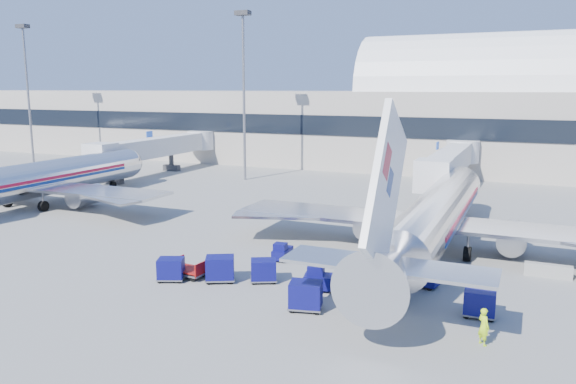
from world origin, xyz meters
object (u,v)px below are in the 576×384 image
at_px(cart_train_a, 264,270).
at_px(cart_open_red, 190,271).
at_px(jetbridge_near, 452,161).
at_px(tug_lead, 323,279).
at_px(airliner_main, 435,216).
at_px(cart_solo_near, 306,295).
at_px(cart_solo_far, 480,303).
at_px(airliner_mid, 31,180).
at_px(mast_far_west, 26,74).
at_px(mast_west, 244,71).
at_px(tug_left, 282,252).
at_px(barrier_near, 548,271).
at_px(cart_train_b, 220,268).
at_px(ramp_worker, 484,326).
at_px(cart_train_c, 171,269).
at_px(jetbridge_mid, 162,147).
at_px(tug_right, 419,276).

bearing_deg(cart_train_a, cart_open_red, 166.07).
relative_size(jetbridge_near, tug_lead, 10.03).
relative_size(airliner_main, tug_lead, 13.59).
bearing_deg(cart_solo_near, cart_solo_far, 4.91).
height_order(airliner_mid, cart_train_a, airliner_mid).
relative_size(airliner_main, cart_train_a, 17.54).
xyz_separation_m(mast_far_west, cart_solo_near, (65.19, -39.88, -13.90)).
bearing_deg(mast_west, airliner_main, -40.36).
height_order(airliner_mid, tug_left, airliner_mid).
distance_m(barrier_near, tug_left, 18.40).
distance_m(cart_train_b, cart_open_red, 2.33).
relative_size(mast_west, tug_left, 10.56).
bearing_deg(tug_left, ramp_worker, -124.96).
distance_m(mast_far_west, tug_lead, 75.86).
xyz_separation_m(airliner_mid, cart_train_b, (30.23, -12.16, -2.03)).
distance_m(cart_open_red, ramp_worker, 19.13).
distance_m(cart_train_c, cart_solo_far, 19.31).
xyz_separation_m(tug_lead, cart_solo_near, (0.20, -3.37, 0.15)).
bearing_deg(jetbridge_mid, tug_left, -43.37).
relative_size(mast_west, cart_train_b, 9.53).
bearing_deg(jetbridge_mid, airliner_main, -30.64).
relative_size(mast_far_west, tug_left, 10.56).
bearing_deg(mast_west, cart_solo_far, -47.01).
distance_m(mast_west, tug_lead, 46.42).
xyz_separation_m(jetbridge_near, jetbridge_mid, (-42.00, 0.00, 0.00)).
bearing_deg(mast_west, tug_lead, -55.61).
bearing_deg(jetbridge_mid, cart_train_a, -46.67).
bearing_deg(tug_left, cart_open_red, 142.18).
distance_m(airliner_main, cart_train_a, 14.52).
height_order(jetbridge_near, mast_far_west, mast_far_west).
bearing_deg(cart_train_c, jetbridge_mid, 103.81).
distance_m(tug_lead, cart_train_a, 4.11).
relative_size(airliner_mid, cart_train_a, 17.54).
distance_m(mast_west, ramp_worker, 55.16).
xyz_separation_m(jetbridge_near, tug_right, (2.75, -33.99, -3.25)).
bearing_deg(tug_right, cart_train_b, -149.65).
bearing_deg(cart_open_red, barrier_near, 28.80).
bearing_deg(cart_solo_near, ramp_worker, -16.29).
relative_size(jetbridge_mid, mast_far_west, 1.22).
bearing_deg(airliner_mid, cart_train_a, -18.65).
bearing_deg(cart_train_b, cart_train_a, -5.76).
xyz_separation_m(cart_solo_far, ramp_worker, (0.48, -3.53, 0.13)).
distance_m(cart_train_c, cart_open_red, 1.37).
bearing_deg(tug_right, tug_left, -178.30).
bearing_deg(tug_right, jetbridge_near, 104.73).
height_order(barrier_near, cart_train_c, cart_train_c).
bearing_deg(ramp_worker, mast_west, -3.50).
distance_m(mast_west, cart_solo_near, 49.17).
bearing_deg(tug_lead, jetbridge_mid, 123.77).
bearing_deg(cart_train_c, airliner_main, 19.08).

